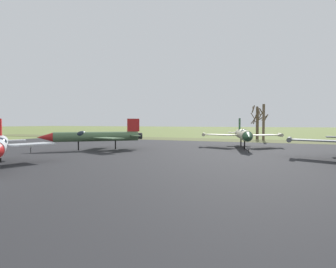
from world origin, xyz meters
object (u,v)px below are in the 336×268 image
at_px(jet_fighter_front_left, 243,135).
at_px(info_placard_front_left, 248,149).
at_px(jet_fighter_rear_center, 94,136).
at_px(info_placard_rear_center, 31,148).

distance_m(jet_fighter_front_left, info_placard_front_left, 7.83).
height_order(jet_fighter_front_left, jet_fighter_rear_center, jet_fighter_front_left).
xyz_separation_m(jet_fighter_front_left, info_placard_rear_center, (-24.84, -19.30, -1.56)).
bearing_deg(jet_fighter_front_left, info_placard_rear_center, -142.15).
bearing_deg(info_placard_front_left, jet_fighter_front_left, 105.12).
relative_size(info_placard_front_left, jet_fighter_rear_center, 0.07).
bearing_deg(info_placard_rear_center, info_placard_front_left, 23.95).
bearing_deg(jet_fighter_front_left, jet_fighter_rear_center, -147.77).
distance_m(jet_fighter_front_left, jet_fighter_rear_center, 23.25).
height_order(info_placard_front_left, jet_fighter_rear_center, jet_fighter_rear_center).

